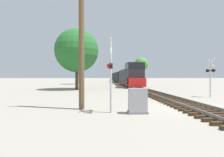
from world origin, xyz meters
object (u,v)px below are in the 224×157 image
object	(u,v)px
tree_deep_background	(141,64)
crossing_signal_far	(211,73)
tree_far_right	(77,51)
tree_mid_background	(79,59)
freight_train	(121,77)
relay_cabinet	(138,101)
utility_pole	(82,27)
crossing_signal_near	(110,70)

from	to	relation	value
tree_deep_background	crossing_signal_far	bearing A→B (deg)	-92.89
tree_far_right	tree_mid_background	xyz separation A→B (m)	(-1.94, 18.25, 0.39)
freight_train	tree_far_right	size ratio (longest dim) A/B	5.52
relay_cabinet	tree_mid_background	distance (m)	37.33
utility_pole	relay_cabinet	bearing A→B (deg)	-23.22
crossing_signal_far	utility_pole	bearing A→B (deg)	102.82
crossing_signal_near	tree_far_right	world-z (taller)	tree_far_right
utility_pole	crossing_signal_far	bearing A→B (deg)	25.41
tree_far_right	freight_train	bearing A→B (deg)	68.90
freight_train	utility_pole	distance (m)	42.24
relay_cabinet	tree_deep_background	world-z (taller)	tree_deep_background
tree_deep_background	crossing_signal_near	bearing A→B (deg)	-104.85
freight_train	tree_mid_background	bearing A→B (deg)	-149.51
utility_pole	tree_mid_background	distance (m)	35.01
tree_mid_background	tree_deep_background	size ratio (longest dim) A/B	1.06
relay_cabinet	tree_deep_background	distance (m)	47.31
crossing_signal_far	tree_far_right	distance (m)	18.45
crossing_signal_far	tree_deep_background	world-z (taller)	tree_deep_background
utility_pole	tree_mid_background	world-z (taller)	utility_pole
crossing_signal_far	tree_far_right	bearing A→B (deg)	40.67
crossing_signal_near	tree_mid_background	distance (m)	36.55
freight_train	crossing_signal_near	size ratio (longest dim) A/B	12.62
crossing_signal_far	tree_mid_background	xyz separation A→B (m)	(-16.42, 29.06, 4.07)
relay_cabinet	tree_deep_background	xyz separation A→B (m)	(10.59, 45.81, 5.22)
crossing_signal_near	crossing_signal_far	bearing A→B (deg)	125.78
tree_mid_background	crossing_signal_far	bearing A→B (deg)	-60.53
relay_cabinet	tree_far_right	world-z (taller)	tree_far_right
freight_train	utility_pole	size ratio (longest dim) A/B	5.24
utility_pole	freight_train	bearing A→B (deg)	80.39
crossing_signal_near	utility_pole	distance (m)	3.33
relay_cabinet	utility_pole	world-z (taller)	utility_pole
crossing_signal_far	relay_cabinet	xyz separation A→B (m)	(-8.63, -6.99, -1.66)
tree_far_right	tree_deep_background	size ratio (longest dim) A/B	1.15
crossing_signal_far	tree_far_right	xyz separation A→B (m)	(-14.48, 10.82, 3.68)
crossing_signal_far	crossing_signal_near	bearing A→B (deg)	110.99
crossing_signal_far	tree_far_right	size ratio (longest dim) A/B	0.40
relay_cabinet	tree_mid_background	world-z (taller)	tree_mid_background
utility_pole	tree_deep_background	bearing A→B (deg)	72.76
crossing_signal_far	tree_mid_background	bearing A→B (deg)	16.88
relay_cabinet	crossing_signal_near	bearing A→B (deg)	169.28
crossing_signal_near	tree_deep_background	distance (m)	47.23
freight_train	tree_far_right	world-z (taller)	tree_far_right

